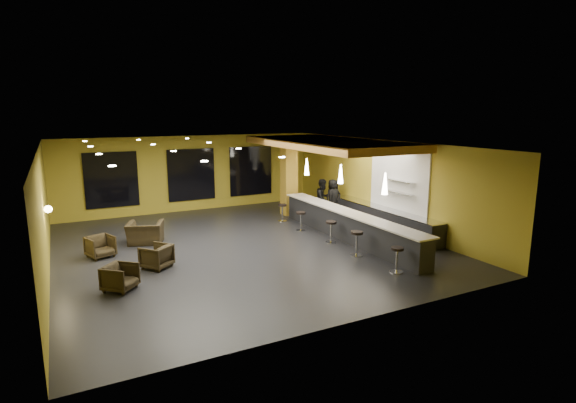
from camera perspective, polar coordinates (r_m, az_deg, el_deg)
name	(u,v)px	position (r m, az deg, el deg)	size (l,w,h in m)	color
floor	(244,247)	(15.80, -5.65, -5.78)	(12.00, 13.00, 0.10)	black
ceiling	(242,143)	(15.14, -5.91, 7.35)	(12.00, 13.00, 0.10)	black
wall_back	(191,173)	(21.52, -12.25, 3.51)	(12.00, 0.10, 3.50)	#A49024
wall_front	(356,247)	(9.74, 8.69, -5.73)	(12.00, 0.10, 3.50)	#A49024
wall_left	(41,215)	(14.35, -28.85, -1.50)	(0.10, 13.00, 3.50)	#A49024
wall_right	(383,184)	(18.43, 11.99, 2.24)	(0.10, 13.00, 3.50)	#A49024
wood_soffit	(327,143)	(17.86, 5.01, 7.36)	(3.60, 8.00, 0.28)	#BC8037
window_left	(111,180)	(20.79, -21.50, 2.57)	(2.20, 0.06, 2.40)	black
window_center	(191,175)	(21.42, -12.16, 3.35)	(2.20, 0.06, 2.40)	black
window_right	(251,171)	(22.39, -4.73, 3.90)	(2.20, 0.06, 2.40)	black
tile_backsplash	(398,181)	(17.58, 13.86, 2.55)	(0.06, 3.20, 2.40)	white
bar_counter	(347,226)	(16.47, 7.53, -3.12)	(0.60, 8.00, 1.00)	black
bar_top	(348,212)	(16.35, 7.57, -1.34)	(0.78, 8.10, 0.05)	silver
prep_counter	(382,219)	(18.06, 11.84, -2.21)	(0.70, 6.00, 0.86)	black
prep_top	(382,208)	(17.96, 11.90, -0.80)	(0.72, 6.00, 0.03)	silver
wall_shelf_lower	(399,192)	(17.41, 13.88, 1.13)	(0.30, 1.50, 0.03)	silver
wall_shelf_upper	(399,181)	(17.34, 13.95, 2.59)	(0.30, 1.50, 0.03)	silver
column	(289,176)	(20.10, 0.12, 3.23)	(0.60, 0.60, 3.50)	#A27D24
wall_sconce	(48,209)	(14.82, -28.18, -0.86)	(0.22, 0.22, 0.22)	#FFE5B2
pendant_0	(385,184)	(14.54, 12.21, 2.23)	(0.20, 0.20, 0.70)	white
pendant_1	(341,174)	(16.52, 6.70, 3.48)	(0.20, 0.20, 0.70)	white
pendant_2	(307,167)	(18.63, 2.39, 4.44)	(0.20, 0.20, 0.70)	white
staff_a	(334,202)	(18.85, 5.91, -0.03)	(0.65, 0.43, 1.78)	black
staff_b	(323,198)	(19.71, 4.46, 0.40)	(0.83, 0.65, 1.71)	black
staff_c	(333,198)	(20.06, 5.70, 0.48)	(0.81, 0.53, 1.65)	black
armchair_a	(120,277)	(12.65, -20.54, -9.01)	(0.74, 0.76, 0.69)	black
armchair_b	(156,256)	(14.03, -16.36, -6.70)	(0.76, 0.78, 0.71)	black
armchair_c	(100,247)	(15.62, -22.72, -5.30)	(0.75, 0.77, 0.70)	black
armchair_d	(145,233)	(16.66, -17.67, -3.81)	(1.19, 1.04, 0.77)	black
bar_stool_0	(397,256)	(13.41, 13.66, -6.80)	(0.38, 0.38, 0.76)	silver
bar_stool_1	(357,240)	(14.67, 8.72, -4.88)	(0.41, 0.41, 0.82)	silver
bar_stool_2	(331,229)	(16.02, 5.49, -3.49)	(0.40, 0.40, 0.78)	silver
bar_stool_3	(301,219)	(17.53, 1.65, -2.21)	(0.38, 0.38, 0.75)	silver
bar_stool_4	(282,210)	(19.02, -0.72, -1.14)	(0.38, 0.38, 0.74)	silver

